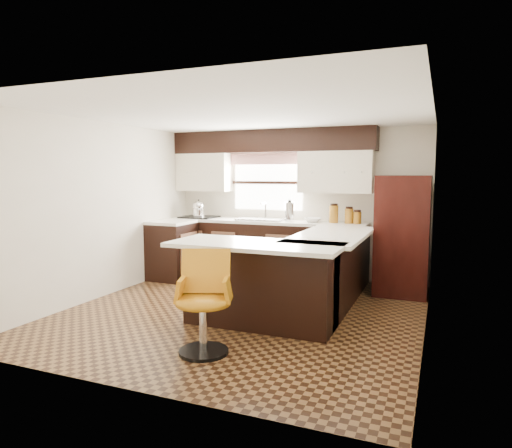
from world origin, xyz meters
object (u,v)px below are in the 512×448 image
at_px(bar_chair, 203,303).
at_px(refrigerator, 402,235).
at_px(peninsula_long, 327,272).
at_px(peninsula_return, 261,285).

bearing_deg(bar_chair, refrigerator, 42.53).
height_order(peninsula_long, peninsula_return, same).
bearing_deg(peninsula_long, peninsula_return, -118.30).
relative_size(refrigerator, bar_chair, 1.73).
bearing_deg(bar_chair, peninsula_long, 49.76).
distance_m(peninsula_long, bar_chair, 2.08).
bearing_deg(peninsula_return, refrigerator, 55.91).
bearing_deg(peninsula_long, refrigerator, 51.01).
relative_size(peninsula_return, refrigerator, 0.99).
relative_size(peninsula_long, bar_chair, 2.02).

